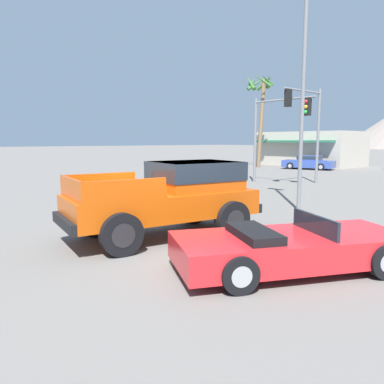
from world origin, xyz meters
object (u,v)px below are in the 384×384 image
(red_convertible_car, at_px, (290,248))
(street_lamp_post, at_px, (304,65))
(parked_car_blue, at_px, (309,162))
(palm_tree_short, at_px, (260,99))
(traffic_light_crosswalk, at_px, (278,122))
(orange_pickup_truck, at_px, (174,194))
(traffic_light_main, at_px, (305,117))

(red_convertible_car, distance_m, street_lamp_post, 8.16)
(parked_car_blue, height_order, palm_tree_short, palm_tree_short)
(parked_car_blue, bearing_deg, street_lamp_post, -164.62)
(street_lamp_post, relative_size, palm_tree_short, 1.00)
(traffic_light_crosswalk, relative_size, street_lamp_post, 0.58)
(orange_pickup_truck, bearing_deg, palm_tree_short, 134.11)
(traffic_light_main, bearing_deg, traffic_light_crosswalk, -47.61)
(red_convertible_car, bearing_deg, traffic_light_main, 148.46)
(traffic_light_main, relative_size, traffic_light_crosswalk, 1.09)
(palm_tree_short, bearing_deg, street_lamp_post, -46.87)
(parked_car_blue, xyz_separation_m, street_lamp_post, (10.81, -17.70, 4.51))
(red_convertible_car, height_order, traffic_light_main, traffic_light_main)
(orange_pickup_truck, distance_m, street_lamp_post, 6.98)
(red_convertible_car, xyz_separation_m, palm_tree_short, (-19.07, 22.20, 5.99))
(orange_pickup_truck, bearing_deg, red_convertible_car, 10.44)
(red_convertible_car, bearing_deg, traffic_light_crosswalk, 154.26)
(orange_pickup_truck, height_order, parked_car_blue, orange_pickup_truck)
(traffic_light_crosswalk, distance_m, street_lamp_post, 8.31)
(street_lamp_post, distance_m, palm_tree_short, 22.71)
(traffic_light_crosswalk, bearing_deg, traffic_light_main, 42.39)
(red_convertible_car, bearing_deg, parked_car_blue, 147.87)
(red_convertible_car, distance_m, traffic_light_crosswalk, 15.11)
(parked_car_blue, bearing_deg, palm_tree_short, 87.73)
(traffic_light_main, relative_size, palm_tree_short, 0.63)
(parked_car_blue, height_order, street_lamp_post, street_lamp_post)
(red_convertible_car, relative_size, street_lamp_post, 0.57)
(traffic_light_crosswalk, bearing_deg, palm_tree_short, 133.37)
(parked_car_blue, bearing_deg, orange_pickup_truck, -171.31)
(street_lamp_post, bearing_deg, orange_pickup_truck, -90.25)
(red_convertible_car, xyz_separation_m, traffic_light_crosswalk, (-9.11, 11.65, 3.12))
(traffic_light_main, xyz_separation_m, street_lamp_post, (4.41, -7.02, 1.28))
(orange_pickup_truck, height_order, traffic_light_crosswalk, traffic_light_crosswalk)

